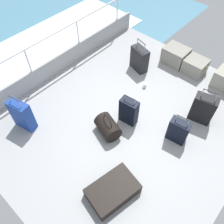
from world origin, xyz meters
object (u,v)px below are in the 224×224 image
(cargo_crate_0, at_px, (175,55))
(suitcase_2, at_px, (129,111))
(suitcase_0, at_px, (178,131))
(paper_cup, at_px, (145,85))
(suitcase_5, at_px, (139,59))
(suitcase_1, at_px, (203,109))
(duffel_bag, at_px, (108,127))
(suitcase_4, at_px, (22,115))
(cargo_crate_1, at_px, (195,66))
(suitcase_3, at_px, (113,190))

(cargo_crate_0, xyz_separation_m, suitcase_2, (0.30, -2.17, 0.09))
(suitcase_0, relative_size, paper_cup, 6.61)
(suitcase_5, bearing_deg, suitcase_1, -11.97)
(cargo_crate_0, height_order, paper_cup, cargo_crate_0)
(cargo_crate_0, height_order, suitcase_2, suitcase_2)
(duffel_bag, bearing_deg, suitcase_4, -144.04)
(cargo_crate_0, distance_m, cargo_crate_1, 0.55)
(cargo_crate_0, relative_size, suitcase_4, 0.74)
(cargo_crate_1, height_order, suitcase_1, suitcase_1)
(suitcase_0, relative_size, duffel_bag, 1.16)
(cargo_crate_0, bearing_deg, suitcase_2, -82.10)
(suitcase_1, xyz_separation_m, suitcase_2, (-1.04, -1.00, -0.02))
(cargo_crate_1, distance_m, duffel_bag, 2.68)
(cargo_crate_0, distance_m, paper_cup, 1.20)
(suitcase_1, bearing_deg, cargo_crate_0, 138.72)
(suitcase_3, height_order, duffel_bag, duffel_bag)
(suitcase_0, xyz_separation_m, suitcase_1, (0.09, 0.72, 0.05))
(suitcase_5, bearing_deg, duffel_bag, -69.28)
(cargo_crate_0, xyz_separation_m, suitcase_4, (-1.13, -3.62, 0.12))
(suitcase_1, relative_size, duffel_bag, 1.42)
(suitcase_2, xyz_separation_m, suitcase_3, (0.75, -1.31, -0.18))
(duffel_bag, bearing_deg, paper_cup, 98.20)
(suitcase_1, relative_size, suitcase_2, 1.15)
(suitcase_1, bearing_deg, suitcase_5, 168.03)
(suitcase_0, xyz_separation_m, paper_cup, (-1.27, 0.71, -0.21))
(suitcase_2, xyz_separation_m, suitcase_4, (-1.43, -1.44, 0.04))
(paper_cup, bearing_deg, suitcase_0, -29.16)
(suitcase_0, distance_m, paper_cup, 1.46)
(suitcase_1, xyz_separation_m, suitcase_3, (-0.29, -2.31, -0.20))
(suitcase_4, relative_size, suitcase_5, 1.04)
(suitcase_1, relative_size, suitcase_5, 1.04)
(suitcase_0, height_order, suitcase_4, suitcase_4)
(suitcase_3, height_order, suitcase_4, suitcase_4)
(suitcase_2, relative_size, duffel_bag, 1.23)
(suitcase_3, bearing_deg, paper_cup, 115.11)
(suitcase_4, xyz_separation_m, paper_cup, (1.11, 2.42, -0.28))
(cargo_crate_0, distance_m, suitcase_1, 1.79)
(suitcase_2, distance_m, paper_cup, 1.06)
(cargo_crate_0, relative_size, cargo_crate_1, 1.15)
(suitcase_3, bearing_deg, cargo_crate_1, 98.30)
(cargo_crate_0, bearing_deg, suitcase_0, -56.67)
(suitcase_5, bearing_deg, suitcase_4, -102.18)
(suitcase_2, bearing_deg, duffel_bag, -102.36)
(cargo_crate_0, height_order, suitcase_3, cargo_crate_0)
(suitcase_0, height_order, suitcase_5, suitcase_5)
(cargo_crate_1, distance_m, suitcase_0, 2.03)
(suitcase_3, bearing_deg, suitcase_0, 83.05)
(suitcase_1, height_order, suitcase_3, suitcase_1)
(duffel_bag, height_order, paper_cup, duffel_bag)
(suitcase_0, height_order, paper_cup, suitcase_0)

